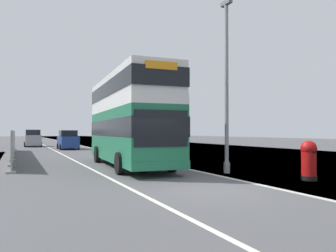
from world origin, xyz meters
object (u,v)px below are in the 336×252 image
Objects in this scene: car_oncoming_near at (68,140)px; lamppost_foreground at (227,91)px; double_decker_bus at (129,119)px; car_receding_mid at (33,139)px; roadworks_barrier at (170,151)px; red_pillar_postbox at (309,158)px.

lamppost_foreground is at bearing -81.25° from car_oncoming_near.
double_decker_bus is 2.43× the size of car_receding_mid.
double_decker_bus is 5.88m from lamppost_foreground.
roadworks_barrier is at bearing -75.36° from car_receding_mid.
lamppost_foreground is at bearing -89.76° from roadworks_barrier.
roadworks_barrier is 0.43× the size of car_oncoming_near.
red_pillar_postbox is at bearing -62.97° from lamppost_foreground.
car_oncoming_near reaches higher than roadworks_barrier.
roadworks_barrier is at bearing 100.02° from red_pillar_postbox.
red_pillar_postbox is 9.60m from roadworks_barrier.
car_oncoming_near is at bearing 91.69° from double_decker_bus.
lamppost_foreground is 1.80× the size of car_receding_mid.
double_decker_bus is at bearing -82.28° from car_receding_mid.
double_decker_bus is 6.90× the size of red_pillar_postbox.
roadworks_barrier is (3.17, 1.43, -1.97)m from double_decker_bus.
lamppost_foreground is (3.20, -4.80, 1.15)m from double_decker_bus.
car_oncoming_near reaches higher than red_pillar_postbox.
lamppost_foreground is 25.02m from car_oncoming_near.
car_oncoming_near is at bearing 101.57° from roadworks_barrier.
car_oncoming_near is 9.05m from car_receding_mid.
roadworks_barrier is (-0.03, 6.23, -3.12)m from lamppost_foreground.
red_pillar_postbox is at bearing -76.55° from car_receding_mid.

